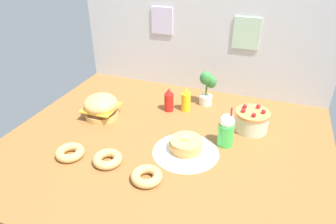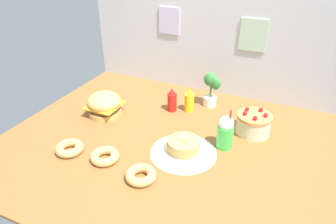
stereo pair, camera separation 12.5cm
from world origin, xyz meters
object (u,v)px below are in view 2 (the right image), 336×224
Objects in this scene: cream_soda_cup at (225,132)px; donut_chocolate at (105,156)px; mustard_bottle at (189,101)px; donut_pink_glaze at (69,148)px; ketchup_bottle at (172,100)px; burger at (104,104)px; pancake_stack at (184,147)px; layer_cake at (253,124)px; potted_plant at (211,88)px; donut_vanilla at (141,175)px.

donut_chocolate is (-0.62, -0.43, -0.08)m from cream_soda_cup.
mustard_bottle is 0.94m from donut_pink_glaze.
ketchup_bottle is at bearing 63.53° from donut_pink_glaze.
ketchup_bottle is at bearing 31.49° from burger.
pancake_stack is 1.36× the size of layer_cake.
potted_plant is (-0.25, 0.50, 0.04)m from cream_soda_cup.
burger reaches higher than layer_cake.
layer_cake is at bearing -5.43° from ketchup_bottle.
pancake_stack is 0.55m from mustard_bottle.
donut_pink_glaze is at bearing -116.47° from ketchup_bottle.
donut_pink_glaze is at bearing -156.81° from pancake_stack.
cream_soda_cup is at bearing 34.56° from donut_chocolate.
layer_cake reaches higher than donut_chocolate.
donut_vanilla is at bearing -95.29° from potted_plant.
donut_chocolate is 0.61× the size of potted_plant.
ketchup_bottle and mustard_bottle have the same top height.
donut_pink_glaze is (-0.66, -0.28, -0.02)m from pancake_stack.
ketchup_bottle is 0.32m from potted_plant.
mustard_bottle reaches higher than donut_pink_glaze.
cream_soda_cup is at bearing -1.93° from burger.
donut_chocolate is (-0.12, -0.73, -0.06)m from ketchup_bottle.
mustard_bottle is 0.21m from potted_plant.
pancake_stack is 1.83× the size of donut_chocolate.
donut_vanilla is at bearing -112.20° from pancake_stack.
potted_plant is (-0.04, 0.67, 0.11)m from pancake_stack.
donut_pink_glaze is (-0.37, -0.75, -0.06)m from ketchup_bottle.
ketchup_bottle is 0.74m from donut_chocolate.
donut_pink_glaze is at bearing -121.59° from mustard_bottle.
cream_soda_cup is 0.60m from donut_vanilla.
ketchup_bottle is (-0.28, 0.47, 0.04)m from pancake_stack.
donut_vanilla is (-0.34, -0.49, -0.08)m from cream_soda_cup.
layer_cake is 1.34× the size of donut_pink_glaze.
potted_plant is (0.13, 0.15, 0.07)m from mustard_bottle.
layer_cake is at bearing 60.56° from cream_soda_cup.
potted_plant reaches higher than pancake_stack.
donut_chocolate is (0.31, -0.46, -0.06)m from burger.
burger is at bearing -145.62° from potted_plant.
mustard_bottle reaches higher than pancake_stack.
burger reaches higher than donut_chocolate.
cream_soda_cup is 1.61× the size of donut_vanilla.
pancake_stack is 0.28m from cream_soda_cup.
mustard_bottle is 1.08× the size of donut_chocolate.
mustard_bottle is at bearing 72.63° from donut_chocolate.
ketchup_bottle is 1.08× the size of donut_chocolate.
donut_pink_glaze is at bearing -152.60° from cream_soda_cup.
ketchup_bottle is 0.80m from donut_vanilla.
cream_soda_cup is 0.98m from donut_pink_glaze.
potted_plant reaches higher than burger.
pancake_stack is 0.54m from layer_cake.
mustard_bottle is at bearing -130.40° from potted_plant.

